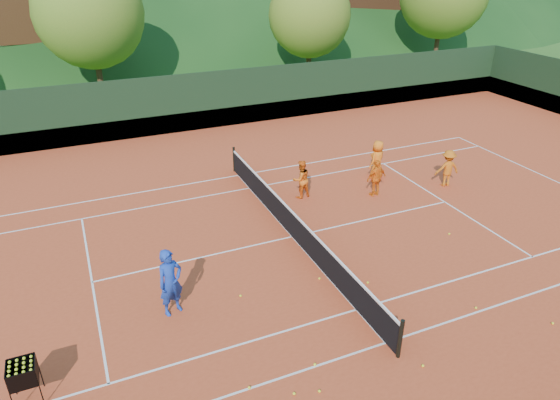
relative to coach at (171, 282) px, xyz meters
name	(u,v)px	position (x,y,z in m)	size (l,w,h in m)	color
ground	(292,237)	(4.51, 2.23, -0.97)	(400.00, 400.00, 0.00)	#2C571B
clay_court	(292,237)	(4.51, 2.23, -0.96)	(40.00, 24.00, 0.02)	#BA3E1E
coach	(171,282)	(0.00, 0.00, 0.00)	(0.69, 0.45, 1.90)	#1B3EB2
student_a	(301,179)	(6.05, 4.82, -0.20)	(0.73, 0.57, 1.51)	orange
student_b	(376,178)	(8.78, 3.80, -0.21)	(0.87, 0.36, 1.48)	orange
student_c	(377,160)	(9.73, 5.19, -0.13)	(0.80, 0.52, 1.64)	orange
student_d	(447,168)	(11.90, 3.43, -0.19)	(0.98, 0.56, 1.52)	orange
tennis_ball_1	(449,234)	(9.42, 0.23, -0.92)	(0.07, 0.07, 0.07)	#F3F729
tennis_ball_4	(294,394)	(1.77, -3.80, -0.92)	(0.07, 0.07, 0.07)	#F3F729
tennis_ball_5	(423,366)	(4.84, -4.26, -0.92)	(0.07, 0.07, 0.07)	#F3F729
tennis_ball_6	(249,388)	(0.93, -3.25, -0.92)	(0.07, 0.07, 0.07)	#F3F729
tennis_ball_7	(315,364)	(2.57, -3.22, -0.92)	(0.07, 0.07, 0.07)	#F3F729
tennis_ball_10	(368,283)	(5.41, -1.01, -0.92)	(0.07, 0.07, 0.07)	#F3F729
tennis_ball_11	(319,391)	(2.30, -3.96, -0.92)	(0.07, 0.07, 0.07)	#F3F729
tennis_ball_12	(319,278)	(4.22, -0.28, -0.92)	(0.07, 0.07, 0.07)	#F3F729
tennis_ball_14	(553,323)	(8.83, -4.40, -0.92)	(0.07, 0.07, 0.07)	#F3F729
tennis_ball_18	(476,308)	(7.46, -3.13, -0.92)	(0.07, 0.07, 0.07)	#F3F729
tennis_ball_20	(241,296)	(1.83, -0.12, -0.92)	(0.07, 0.07, 0.07)	#F3F729
court_lines	(292,237)	(4.51, 2.23, -0.95)	(23.83, 11.03, 0.00)	white
tennis_net	(293,224)	(4.51, 2.23, -0.45)	(0.10, 12.07, 1.10)	black
perimeter_fence	(293,204)	(4.51, 2.23, 0.30)	(40.40, 24.24, 3.00)	black
ball_hopper	(23,374)	(-3.48, -1.65, -0.20)	(0.57, 0.57, 1.00)	black
tree_b	(89,14)	(0.51, 22.23, 4.22)	(6.40, 6.40, 8.40)	#422C1A
tree_c	(310,16)	(14.51, 21.23, 3.57)	(5.60, 5.60, 7.35)	#412B1A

